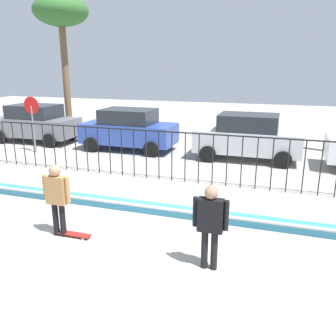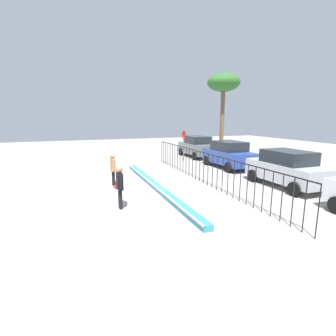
# 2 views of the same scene
# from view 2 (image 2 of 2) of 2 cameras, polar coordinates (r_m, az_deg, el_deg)

# --- Properties ---
(ground_plane) EXTENTS (60.00, 60.00, 0.00)m
(ground_plane) POSITION_cam_2_polar(r_m,az_deg,el_deg) (12.96, -6.28, -4.79)
(ground_plane) COLOR #9E9991
(bowl_coping_ledge) EXTENTS (11.00, 0.40, 0.27)m
(bowl_coping_ledge) POSITION_cam_2_polar(r_m,az_deg,el_deg) (13.15, -2.84, -3.97)
(bowl_coping_ledge) COLOR teal
(bowl_coping_ledge) RESTS_ON ground
(perimeter_fence) EXTENTS (14.04, 0.04, 1.71)m
(perimeter_fence) POSITION_cam_2_polar(r_m,az_deg,el_deg) (14.00, 8.01, 0.83)
(perimeter_fence) COLOR black
(perimeter_fence) RESTS_ON ground
(skateboarder) EXTENTS (0.69, 0.26, 1.71)m
(skateboarder) POSITION_cam_2_polar(r_m,az_deg,el_deg) (13.69, -12.18, 0.30)
(skateboarder) COLOR black
(skateboarder) RESTS_ON ground
(skateboard) EXTENTS (0.80, 0.20, 0.07)m
(skateboard) POSITION_cam_2_polar(r_m,az_deg,el_deg) (13.58, -11.61, -3.96)
(skateboard) COLOR #A51E19
(skateboard) RESTS_ON ground
(camera_operator) EXTENTS (0.69, 0.26, 1.71)m
(camera_operator) POSITION_cam_2_polar(r_m,az_deg,el_deg) (10.19, -10.72, -3.42)
(camera_operator) COLOR black
(camera_operator) RESTS_ON ground
(parked_car_gray) EXTENTS (4.30, 2.12, 1.90)m
(parked_car_gray) POSITION_cam_2_polar(r_m,az_deg,el_deg) (23.35, 6.50, 4.83)
(parked_car_gray) COLOR slate
(parked_car_gray) RESTS_ON ground
(parked_car_blue) EXTENTS (4.30, 2.12, 1.90)m
(parked_car_blue) POSITION_cam_2_polar(r_m,az_deg,el_deg) (18.74, 13.38, 3.01)
(parked_car_blue) COLOR #2D479E
(parked_car_blue) RESTS_ON ground
(parked_car_silver) EXTENTS (4.30, 2.12, 1.90)m
(parked_car_silver) POSITION_cam_2_polar(r_m,az_deg,el_deg) (14.58, 25.02, -0.07)
(parked_car_silver) COLOR #B7BABF
(parked_car_silver) RESTS_ON ground
(stop_sign) EXTENTS (0.76, 0.07, 2.50)m
(stop_sign) POSITION_cam_2_polar(r_m,az_deg,el_deg) (21.15, 3.55, 5.96)
(stop_sign) COLOR slate
(stop_sign) RESTS_ON ground
(palm_tree_short) EXTENTS (2.86, 2.86, 7.32)m
(palm_tree_short) POSITION_cam_2_polar(r_m,az_deg,el_deg) (23.95, 12.28, 17.67)
(palm_tree_short) COLOR brown
(palm_tree_short) RESTS_ON ground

